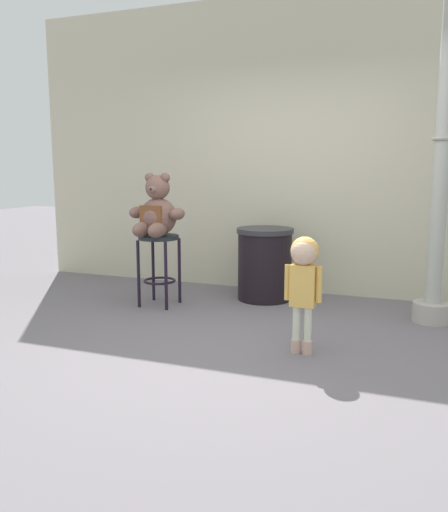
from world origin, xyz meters
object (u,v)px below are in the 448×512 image
object	(u,v)px
bar_stool_with_teddy	(159,255)
trash_bin	(265,264)
teddy_bear	(157,212)
child_walking	(304,270)
lamppost	(439,199)

from	to	relation	value
bar_stool_with_teddy	trash_bin	world-z (taller)	trash_bin
teddy_bear	child_walking	size ratio (longest dim) A/B	0.70
teddy_bear	trash_bin	xyz separation A→B (m)	(0.92, 0.63, -0.56)
bar_stool_with_teddy	child_walking	xyz separation A→B (m)	(1.65, -0.87, 0.12)
trash_bin	lamppost	bearing A→B (deg)	-9.22
child_walking	lamppost	bearing A→B (deg)	135.30
trash_bin	child_walking	bearing A→B (deg)	-63.80
bar_stool_with_teddy	lamppost	size ratio (longest dim) A/B	0.25
trash_bin	lamppost	xyz separation A→B (m)	(1.64, -0.27, 0.72)
teddy_bear	child_walking	xyz separation A→B (m)	(1.65, -0.85, -0.30)
child_walking	trash_bin	world-z (taller)	child_walking
child_walking	lamppost	world-z (taller)	lamppost
teddy_bear	child_walking	distance (m)	1.88
teddy_bear	bar_stool_with_teddy	bearing A→B (deg)	90.00
lamppost	child_walking	bearing A→B (deg)	-127.16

